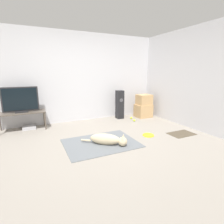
# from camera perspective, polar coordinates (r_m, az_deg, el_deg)

# --- Properties ---
(ground_plane) EXTENTS (12.00, 12.00, 0.00)m
(ground_plane) POSITION_cam_1_polar(r_m,az_deg,el_deg) (3.54, -3.51, -11.25)
(ground_plane) COLOR gray
(wall_back) EXTENTS (8.00, 0.06, 2.55)m
(wall_back) POSITION_cam_1_polar(r_m,az_deg,el_deg) (5.24, -12.47, 10.80)
(wall_back) COLOR silver
(wall_back) RESTS_ON ground_plane
(wall_right) EXTENTS (0.06, 8.00, 2.55)m
(wall_right) POSITION_cam_1_polar(r_m,az_deg,el_deg) (4.83, 26.66, 9.57)
(wall_right) COLOR silver
(wall_right) RESTS_ON ground_plane
(area_rug) EXTENTS (1.47, 1.11, 0.01)m
(area_rug) POSITION_cam_1_polar(r_m,az_deg,el_deg) (3.69, -3.62, -10.08)
(area_rug) COLOR slate
(area_rug) RESTS_ON ground_plane
(dog) EXTENTS (0.79, 0.65, 0.23)m
(dog) POSITION_cam_1_polar(r_m,az_deg,el_deg) (3.56, -1.26, -8.94)
(dog) COLOR beige
(dog) RESTS_ON area_rug
(frisbee) EXTENTS (0.26, 0.26, 0.03)m
(frisbee) POSITION_cam_1_polar(r_m,az_deg,el_deg) (4.18, 11.76, -7.39)
(frisbee) COLOR yellow
(frisbee) RESTS_ON ground_plane
(cardboard_box_lower) EXTENTS (0.48, 0.43, 0.41)m
(cardboard_box_lower) POSITION_cam_1_polar(r_m,az_deg,el_deg) (5.79, 10.16, 0.41)
(cardboard_box_lower) COLOR tan
(cardboard_box_lower) RESTS_ON ground_plane
(cardboard_box_upper) EXTENTS (0.43, 0.38, 0.32)m
(cardboard_box_upper) POSITION_cam_1_polar(r_m,az_deg,el_deg) (5.73, 10.44, 4.01)
(cardboard_box_upper) COLOR tan
(cardboard_box_upper) RESTS_ON cardboard_box_lower
(floor_speaker) EXTENTS (0.21, 0.21, 0.89)m
(floor_speaker) POSITION_cam_1_polar(r_m,az_deg,el_deg) (5.49, 2.53, 2.44)
(floor_speaker) COLOR black
(floor_speaker) RESTS_ON ground_plane
(tv_stand) EXTENTS (1.09, 0.45, 0.47)m
(tv_stand) POSITION_cam_1_polar(r_m,az_deg,el_deg) (4.92, -27.30, -0.66)
(tv_stand) COLOR brown
(tv_stand) RESTS_ON ground_plane
(tv) EXTENTS (0.83, 0.20, 0.63)m
(tv) POSITION_cam_1_polar(r_m,az_deg,el_deg) (4.85, -27.75, 3.50)
(tv) COLOR #232326
(tv) RESTS_ON tv_stand
(tennis_ball_by_boxes) EXTENTS (0.07, 0.07, 0.07)m
(tennis_ball_by_boxes) POSITION_cam_1_polar(r_m,az_deg,el_deg) (5.52, 6.31, -1.94)
(tennis_ball_by_boxes) COLOR #C6E033
(tennis_ball_by_boxes) RESTS_ON ground_plane
(tennis_ball_near_speaker) EXTENTS (0.07, 0.07, 0.07)m
(tennis_ball_near_speaker) POSITION_cam_1_polar(r_m,az_deg,el_deg) (5.26, 7.25, -2.72)
(tennis_ball_near_speaker) COLOR #C6E033
(tennis_ball_near_speaker) RESTS_ON ground_plane
(game_console) EXTENTS (0.32, 0.26, 0.08)m
(game_console) POSITION_cam_1_polar(r_m,az_deg,el_deg) (5.03, -25.40, -4.59)
(game_console) COLOR #B7B7BC
(game_console) RESTS_ON ground_plane
(door_mat) EXTENTS (0.62, 0.41, 0.01)m
(door_mat) POSITION_cam_1_polar(r_m,az_deg,el_deg) (4.53, 21.75, -6.61)
(door_mat) COLOR #4C4233
(door_mat) RESTS_ON ground_plane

